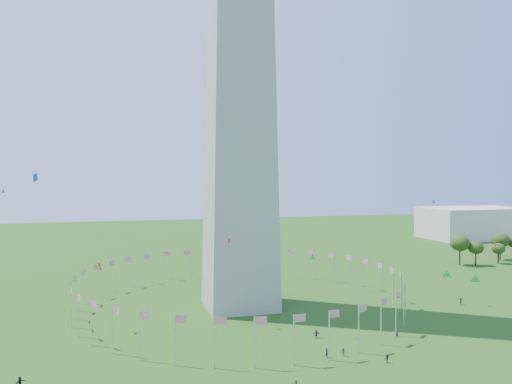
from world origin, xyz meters
TOP-DOWN VIEW (x-y plane):
  - flag_ring at (-0.00, 50.00)m, footprint 80.24×80.24m
  - gov_building_east_a at (150.00, 150.00)m, footprint 50.00×30.00m
  - crowd at (4.07, 1.75)m, footprint 101.02×61.60m
  - kites_aloft at (22.20, 20.82)m, footprint 128.27×79.50m
  - tree_line_east at (112.26, 85.66)m, footprint 53.37×15.73m

SIDE VIEW (x-z plane):
  - crowd at x=4.07m, z-range -0.11..1.86m
  - flag_ring at x=0.00m, z-range 0.00..9.00m
  - tree_line_east at x=112.26m, z-range -0.65..10.35m
  - gov_building_east_a at x=150.00m, z-range 0.00..16.00m
  - kites_aloft at x=22.20m, z-range 1.67..36.79m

